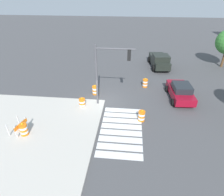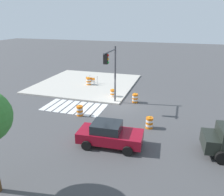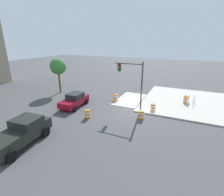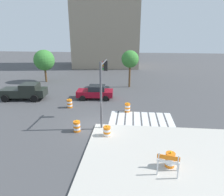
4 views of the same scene
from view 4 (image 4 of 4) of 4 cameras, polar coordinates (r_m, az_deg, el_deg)
name	(u,v)px [view 4 (image 4 of 4)]	position (r m, az deg, el deg)	size (l,w,h in m)	color
ground_plane	(96,125)	(17.91, -4.57, -7.70)	(120.00, 120.00, 0.00)	#474749
sidewalk_corner	(182,176)	(12.91, 19.13, -20.05)	(12.00, 12.00, 0.15)	#BCB7AD
crosswalk_stripes	(141,119)	(19.31, 8.20, -5.77)	(5.85, 3.20, 0.02)	silver
sports_car	(95,92)	(24.47, -4.68, 1.68)	(4.39, 2.32, 1.63)	maroon
pickup_truck	(26,91)	(26.20, -23.14, 1.71)	(5.31, 2.73, 1.92)	black
traffic_barrel_near_corner	(107,132)	(15.84, -1.42, -9.53)	(0.56, 0.56, 1.02)	orange
traffic_barrel_crosswalk_end	(77,126)	(16.93, -9.87, -7.86)	(0.56, 0.56, 1.02)	orange
traffic_barrel_median_near	(127,108)	(20.58, 4.36, -2.72)	(0.56, 0.56, 1.02)	orange
traffic_barrel_median_far	(70,104)	(22.11, -11.83, -1.54)	(0.56, 0.56, 1.02)	orange
traffic_barrel_on_sidewalk	(170,160)	(13.06, 16.02, -16.33)	(0.56, 0.56, 1.02)	orange
construction_barricade	(168,162)	(12.63, 15.51, -16.96)	(1.36, 1.00, 1.00)	silver
traffic_light_pole	(103,81)	(16.97, -2.58, 4.92)	(0.47, 3.29, 5.50)	#4C4C51
street_tree_streetside_near	(130,59)	(28.96, 5.10, 10.80)	(2.42, 2.42, 5.26)	brown
street_tree_streetside_mid	(44,60)	(33.79, -18.55, 10.05)	(3.20, 3.20, 5.04)	brown
office_building_far	(106,14)	(47.22, -1.73, 22.49)	(14.00, 10.00, 22.18)	gray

